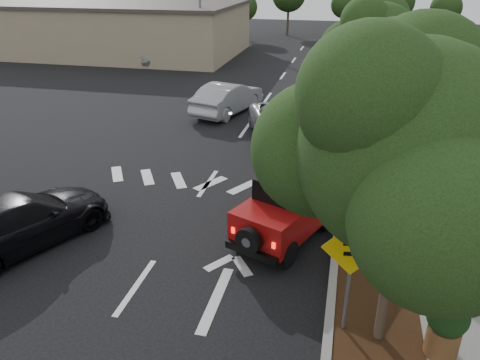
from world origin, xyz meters
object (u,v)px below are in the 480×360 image
(speed_hump_sign, at_px, (351,262))
(black_suv_oncoming, at_px, (20,221))
(red_jeep, at_px, (290,206))
(silver_suv_ahead, at_px, (285,124))

(speed_hump_sign, bearing_deg, black_suv_oncoming, 162.93)
(red_jeep, distance_m, silver_suv_ahead, 7.96)
(silver_suv_ahead, xyz_separation_m, black_suv_oncoming, (-5.77, -9.97, -0.01))
(red_jeep, distance_m, speed_hump_sign, 4.05)
(black_suv_oncoming, height_order, speed_hump_sign, speed_hump_sign)
(silver_suv_ahead, height_order, black_suv_oncoming, silver_suv_ahead)
(silver_suv_ahead, distance_m, black_suv_oncoming, 11.52)
(red_jeep, height_order, black_suv_oncoming, red_jeep)
(silver_suv_ahead, height_order, speed_hump_sign, speed_hump_sign)
(silver_suv_ahead, relative_size, black_suv_oncoming, 1.06)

